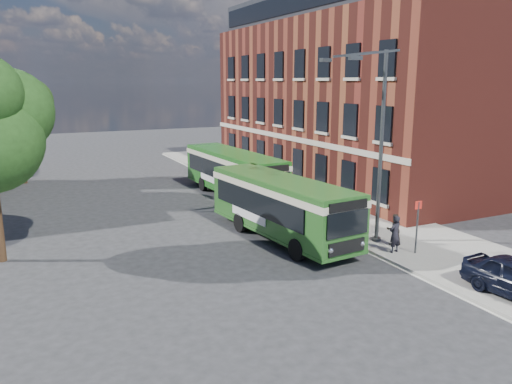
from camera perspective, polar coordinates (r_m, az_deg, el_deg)
ground at (r=23.71m, az=0.56°, el=-6.23°), size 120.00×120.00×0.00m
pavement at (r=33.69m, az=5.24°, el=-0.47°), size 6.00×48.00×0.15m
kerb_line at (r=32.28m, az=0.58°, el=-1.12°), size 0.12×48.00×0.01m
brick_office at (r=40.07m, az=11.23°, el=11.36°), size 12.10×26.00×14.20m
street_lamp at (r=23.56m, az=13.45°, el=5.28°), size 2.96×2.38×9.00m
bus_stop_sign at (r=23.07m, az=17.95°, el=-3.47°), size 0.35×0.08×2.52m
bus_front at (r=24.42m, az=2.91°, el=-1.22°), size 3.48×9.97×3.02m
bus_rear at (r=33.56m, az=-2.59°, el=2.58°), size 3.05×11.04×3.02m
pedestrian_a at (r=23.05m, az=15.58°, el=-4.67°), size 0.67×0.50×1.68m
pedestrian_b at (r=24.15m, az=15.49°, el=-4.14°), size 0.87×0.77×1.47m
tree_right at (r=41.38m, az=-25.50°, el=8.67°), size 4.98×4.73×8.41m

